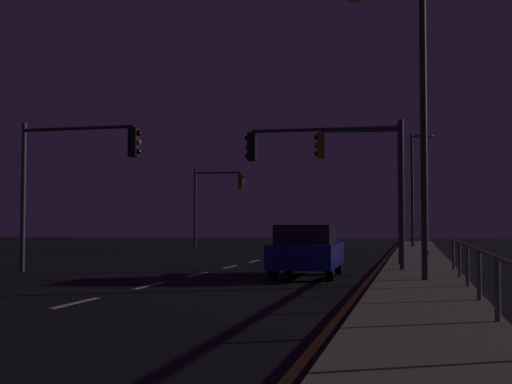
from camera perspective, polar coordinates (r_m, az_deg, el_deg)
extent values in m
plane|color=black|center=(22.53, -4.52, -6.67)|extent=(112.00, 112.00, 0.00)
cube|color=gray|center=(21.51, 13.29, -6.61)|extent=(2.38, 77.00, 0.14)
cube|color=silver|center=(14.66, -14.57, -8.76)|extent=(0.14, 2.00, 0.01)
cube|color=silver|center=(18.29, -8.76, -7.57)|extent=(0.14, 2.00, 0.01)
cube|color=silver|center=(22.05, -4.91, -6.74)|extent=(0.14, 2.00, 0.01)
cube|color=silver|center=(25.88, -2.20, -6.13)|extent=(0.14, 2.00, 0.01)
cube|color=silver|center=(29.76, -0.20, -5.67)|extent=(0.14, 2.00, 0.01)
cube|color=silver|center=(33.66, 1.34, -5.32)|extent=(0.14, 2.00, 0.01)
cube|color=silver|center=(37.59, 2.56, -5.03)|extent=(0.14, 2.00, 0.01)
cube|color=silver|center=(41.53, 3.54, -4.80)|extent=(0.14, 2.00, 0.01)
cube|color=silver|center=(45.47, 4.36, -4.61)|extent=(0.14, 2.00, 0.01)
cube|color=silver|center=(49.43, 5.04, -4.44)|extent=(0.14, 2.00, 0.01)
cube|color=gold|center=(26.53, 10.07, -6.01)|extent=(0.14, 53.00, 0.01)
cube|color=navy|center=(21.10, 4.25, -5.12)|extent=(1.91, 4.43, 0.70)
cube|color=#1E2328|center=(20.83, 4.15, -3.44)|extent=(1.65, 2.49, 0.55)
cylinder|color=black|center=(22.62, 2.70, -5.85)|extent=(0.23, 0.64, 0.64)
cylinder|color=black|center=(22.43, 6.76, -5.86)|extent=(0.23, 0.64, 0.64)
cylinder|color=black|center=(19.85, 1.42, -6.30)|extent=(0.23, 0.64, 0.64)
cylinder|color=black|center=(19.63, 6.05, -6.33)|extent=(0.23, 0.64, 0.64)
cylinder|color=#4C4C51|center=(25.90, 11.68, -0.11)|extent=(0.16, 0.16, 5.13)
cylinder|color=#38383D|center=(26.00, 8.48, 4.98)|extent=(2.85, 0.45, 0.11)
cube|color=olive|center=(25.91, 5.32, 3.82)|extent=(0.32, 0.37, 0.95)
sphere|color=black|center=(25.94, 4.98, 4.47)|extent=(0.20, 0.20, 0.20)
sphere|color=orange|center=(25.91, 4.98, 3.81)|extent=(0.20, 0.20, 0.20)
sphere|color=black|center=(25.88, 4.98, 3.15)|extent=(0.20, 0.20, 0.20)
cylinder|color=#38383D|center=(42.31, -5.00, -1.42)|extent=(0.16, 0.16, 4.93)
cylinder|color=#38383D|center=(42.15, -3.14, 1.59)|extent=(2.77, 0.40, 0.11)
cube|color=olive|center=(41.90, -1.27, 0.89)|extent=(0.31, 0.37, 0.95)
sphere|color=black|center=(41.90, -1.06, 1.30)|extent=(0.20, 0.20, 0.20)
sphere|color=orange|center=(41.88, -1.06, 0.89)|extent=(0.20, 0.20, 0.20)
sphere|color=black|center=(41.86, -1.06, 0.48)|extent=(0.20, 0.20, 0.20)
cylinder|color=#2D3033|center=(22.79, 11.82, -0.17)|extent=(0.16, 0.16, 4.81)
cylinder|color=#2D3033|center=(23.13, 5.65, 5.12)|extent=(4.91, 0.17, 0.11)
cube|color=black|center=(23.46, -0.32, 3.70)|extent=(0.28, 0.34, 0.95)
sphere|color=black|center=(23.53, -0.69, 4.42)|extent=(0.20, 0.20, 0.20)
sphere|color=orange|center=(23.49, -0.69, 3.69)|extent=(0.20, 0.20, 0.20)
sphere|color=black|center=(23.46, -0.69, 2.96)|extent=(0.20, 0.20, 0.20)
cylinder|color=#4C4C51|center=(24.72, -18.49, -0.38)|extent=(0.16, 0.16, 5.00)
cylinder|color=#2D3033|center=(23.89, -14.35, 5.06)|extent=(4.00, 0.21, 0.11)
cube|color=black|center=(22.95, -9.96, 4.01)|extent=(0.29, 0.35, 0.95)
sphere|color=black|center=(22.92, -9.60, 4.77)|extent=(0.20, 0.20, 0.20)
sphere|color=orange|center=(22.88, -9.60, 4.02)|extent=(0.20, 0.20, 0.20)
sphere|color=black|center=(22.85, -9.61, 3.28)|extent=(0.20, 0.20, 0.20)
cylinder|color=#2D3033|center=(18.86, 13.54, 4.89)|extent=(0.18, 0.18, 7.79)
cylinder|color=#2D3033|center=(46.45, 12.64, 0.16)|extent=(0.18, 0.18, 7.29)
cylinder|color=#38383D|center=(46.36, 13.28, 4.51)|extent=(1.15, 0.86, 0.10)
ellipsoid|color=#F9D172|center=(45.97, 13.96, 4.45)|extent=(0.56, 0.36, 0.24)
cylinder|color=#59595E|center=(11.12, 19.11, -7.54)|extent=(0.09, 0.09, 0.95)
cylinder|color=#59595E|center=(14.11, 17.76, -6.48)|extent=(0.09, 0.09, 0.95)
cylinder|color=#59595E|center=(17.11, 16.89, -5.79)|extent=(0.09, 0.09, 0.95)
cylinder|color=#59595E|center=(20.12, 16.27, -5.31)|extent=(0.09, 0.09, 0.95)
cylinder|color=#59595E|center=(23.13, 15.82, -4.95)|extent=(0.09, 0.09, 0.95)
cube|color=slate|center=(12.58, 18.33, -4.79)|extent=(0.06, 21.13, 0.06)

